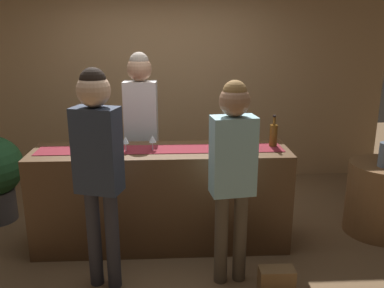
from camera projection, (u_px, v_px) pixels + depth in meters
name	position (u px, v px, depth m)	size (l,w,h in m)	color
ground_plane	(163.00, 242.00, 4.06)	(10.00, 10.00, 0.00)	brown
back_wall	(163.00, 73.00, 5.49)	(6.00, 0.12, 2.90)	tan
bar_counter	(162.00, 197.00, 3.93)	(2.39, 0.60, 0.96)	#543821
counter_runner_cloth	(161.00, 149.00, 3.80)	(2.27, 0.28, 0.01)	maroon
wine_bottle_clear	(251.00, 137.00, 3.81)	(0.07, 0.07, 0.30)	#B2C6C1
wine_bottle_amber	(273.00, 135.00, 3.87)	(0.07, 0.07, 0.30)	brown
wine_glass_near_customer	(99.00, 140.00, 3.72)	(0.07, 0.07, 0.14)	silver
wine_glass_mid_counter	(153.00, 139.00, 3.74)	(0.07, 0.07, 0.14)	silver
wine_glass_far_end	(125.00, 140.00, 3.71)	(0.07, 0.07, 0.14)	silver
bartender	(141.00, 118.00, 4.30)	(0.35, 0.25, 1.81)	#26262B
customer_sipping	(233.00, 163.00, 3.18)	(0.36, 0.25, 1.68)	brown
customer_browsing	(98.00, 156.00, 3.10)	(0.38, 0.29, 1.78)	#33333D
round_side_table	(381.00, 198.00, 4.19)	(0.68, 0.68, 0.74)	brown
handbag	(276.00, 281.00, 3.26)	(0.28, 0.14, 0.22)	olive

